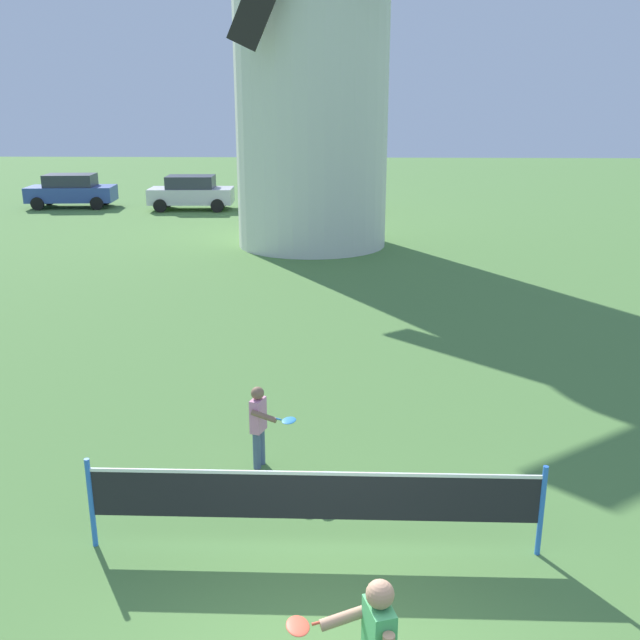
# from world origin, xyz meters

# --- Properties ---
(windmill) EXTENTS (8.72, 5.88, 14.93)m
(windmill) POSITION_xyz_m (-1.00, 19.64, 7.36)
(windmill) COLOR silver
(windmill) RESTS_ON ground_plane
(tennis_net) EXTENTS (5.07, 0.06, 1.10)m
(tennis_net) POSITION_xyz_m (-0.20, 1.72, 0.68)
(tennis_net) COLOR blue
(tennis_net) RESTS_ON ground_plane
(player_far) EXTENTS (0.68, 0.65, 1.18)m
(player_far) POSITION_xyz_m (-1.02, 3.63, 0.67)
(player_far) COLOR slate
(player_far) RESTS_ON ground_plane
(parked_car_blue) EXTENTS (4.12, 2.15, 1.56)m
(parked_car_blue) POSITION_xyz_m (-12.80, 28.39, 0.81)
(parked_car_blue) COLOR #334C99
(parked_car_blue) RESTS_ON ground_plane
(parked_car_silver) EXTENTS (3.89, 2.01, 1.56)m
(parked_car_silver) POSITION_xyz_m (-6.97, 27.87, 0.81)
(parked_car_silver) COLOR silver
(parked_car_silver) RESTS_ON ground_plane
(parked_car_mustard) EXTENTS (4.18, 2.23, 1.56)m
(parked_car_mustard) POSITION_xyz_m (-0.83, 27.81, 0.81)
(parked_car_mustard) COLOR #999919
(parked_car_mustard) RESTS_ON ground_plane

